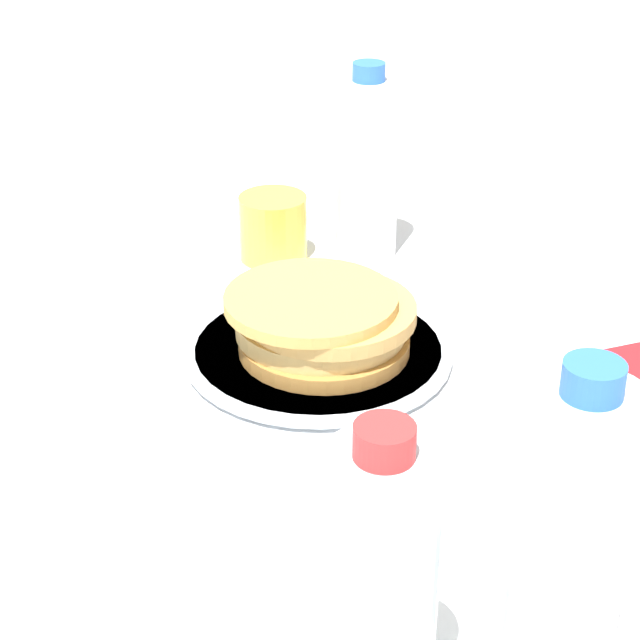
# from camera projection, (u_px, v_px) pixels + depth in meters

# --- Properties ---
(ground_plane) EXTENTS (4.00, 4.00, 0.00)m
(ground_plane) POSITION_uv_depth(u_px,v_px,m) (300.00, 364.00, 0.94)
(ground_plane) COLOR white
(plate) EXTENTS (0.24, 0.24, 0.01)m
(plate) POSITION_uv_depth(u_px,v_px,m) (320.00, 353.00, 0.94)
(plate) COLOR silver
(plate) RESTS_ON ground_plane
(pancake_stack) EXTENTS (0.16, 0.17, 0.05)m
(pancake_stack) POSITION_uv_depth(u_px,v_px,m) (321.00, 320.00, 0.93)
(pancake_stack) COLOR #BD823C
(pancake_stack) RESTS_ON plate
(juice_glass) EXTENTS (0.07, 0.07, 0.07)m
(juice_glass) POSITION_uv_depth(u_px,v_px,m) (273.00, 228.00, 1.12)
(juice_glass) COLOR yellow
(juice_glass) RESTS_ON ground_plane
(cream_jug) EXTENTS (0.10, 0.10, 0.12)m
(cream_jug) POSITION_uv_depth(u_px,v_px,m) (553.00, 426.00, 0.77)
(cream_jug) COLOR white
(cream_jug) RESTS_ON ground_plane
(water_bottle_near) EXTENTS (0.06, 0.06, 0.22)m
(water_bottle_near) POSITION_uv_depth(u_px,v_px,m) (569.00, 548.00, 0.58)
(water_bottle_near) COLOR silver
(water_bottle_near) RESTS_ON ground_plane
(water_bottle_mid) EXTENTS (0.06, 0.06, 0.19)m
(water_bottle_mid) POSITION_uv_depth(u_px,v_px,m) (379.00, 585.00, 0.57)
(water_bottle_mid) COLOR silver
(water_bottle_mid) RESTS_ON ground_plane
(water_bottle_far) EXTENTS (0.07, 0.07, 0.21)m
(water_bottle_far) POSITION_uv_depth(u_px,v_px,m) (367.00, 168.00, 1.10)
(water_bottle_far) COLOR white
(water_bottle_far) RESTS_ON ground_plane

